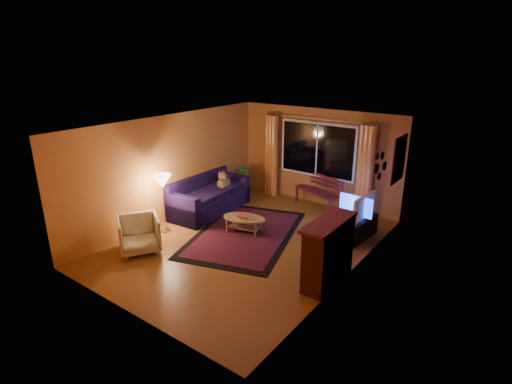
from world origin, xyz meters
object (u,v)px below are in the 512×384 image
Objects in this scene: sofa at (210,194)px; armchair at (139,233)px; floor_lamp at (164,204)px; coffee_table at (244,225)px; tv_console at (358,228)px; bench at (318,200)px.

sofa is 2.79× the size of armchair.
coffee_table is at bearing 34.95° from floor_lamp.
armchair is at bearing -120.79° from coffee_table.
armchair reaches higher than tv_console.
sofa reaches higher than coffee_table.
coffee_table is at bearing 1.74° from armchair.
sofa is at bearing 39.78° from armchair.
tv_console is (1.57, -1.12, 0.02)m from bench.
armchair is (0.31, -2.43, -0.05)m from sofa.
floor_lamp is 1.33× the size of coffee_table.
sofa is at bearing -117.90° from bench.
bench is 2.40m from coffee_table.
coffee_table is (-0.60, -2.32, -0.03)m from bench.
armchair is 4.59m from tv_console.
sofa is (-2.07, -1.84, 0.24)m from bench.
floor_lamp reaches higher than bench.
floor_lamp reaches higher than coffee_table.
bench is 3.93m from floor_lamp.
floor_lamp is at bearing 49.43° from armchair.
sofa reaches higher than tv_console.
floor_lamp is at bearing -101.05° from bench.
coffee_table is (1.16, 1.95, -0.22)m from armchair.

